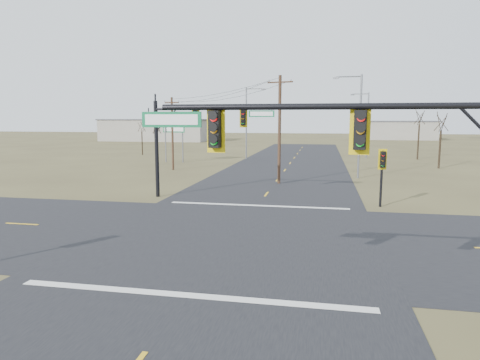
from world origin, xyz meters
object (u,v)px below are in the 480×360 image
mast_arm_near (365,152)px  bare_tree_d (420,117)px  utility_pole_far (172,132)px  streetlight_c (248,119)px  bare_tree_c (442,121)px  mast_arm_far (195,128)px  streetlight_b (366,122)px  streetlight_a (358,121)px  highway_sign (174,131)px  utility_pole_near (279,128)px  pedestal_signal_ne (382,164)px  bare_tree_a (157,126)px  bare_tree_b (142,126)px

mast_arm_near → bare_tree_d: size_ratio=1.37×
utility_pole_far → streetlight_c: 15.85m
bare_tree_c → mast_arm_far: bearing=-133.4°
streetlight_b → bare_tree_d: bearing=-8.5°
streetlight_a → highway_sign: bearing=161.2°
utility_pole_near → utility_pole_far: (-12.98, 8.28, -0.66)m
pedestal_signal_ne → bare_tree_a: bare_tree_a is taller
highway_sign → streetlight_c: 11.02m
pedestal_signal_ne → utility_pole_far: utility_pole_far is taller
utility_pole_near → bare_tree_c: utility_pole_near is taller
streetlight_a → bare_tree_d: 24.37m
mast_arm_near → streetlight_c: (-11.81, 48.97, 0.86)m
utility_pole_near → streetlight_a: streetlight_a is taller
mast_arm_far → streetlight_b: 39.16m
pedestal_signal_ne → bare_tree_d: bearing=65.5°
pedestal_signal_ne → bare_tree_b: (-32.72, 36.37, 1.79)m
bare_tree_a → bare_tree_d: bare_tree_d is taller
utility_pole_near → highway_sign: size_ratio=1.59×
mast_arm_far → bare_tree_c: mast_arm_far is taller
mast_arm_far → bare_tree_d: bearing=35.7°
bare_tree_d → streetlight_b: bearing=174.7°
utility_pole_far → mast_arm_far: bearing=-65.0°
pedestal_signal_ne → streetlight_c: (-14.51, 31.99, 2.88)m
pedestal_signal_ne → utility_pole_near: size_ratio=0.40×
pedestal_signal_ne → streetlight_c: size_ratio=0.38×
mast_arm_near → utility_pole_far: size_ratio=1.26×
mast_arm_far → streetlight_c: 31.13m
mast_arm_far → bare_tree_b: bearing=97.3°
mast_arm_far → streetlight_a: size_ratio=0.88×
pedestal_signal_ne → bare_tree_d: 37.70m
highway_sign → streetlight_c: bearing=44.2°
mast_arm_far → bare_tree_d: bare_tree_d is taller
mast_arm_far → bare_tree_a: 25.18m
utility_pole_near → bare_tree_c: size_ratio=1.36×
highway_sign → bare_tree_b: size_ratio=1.03×
utility_pole_far → streetlight_c: (6.12, 14.55, 1.44)m
utility_pole_near → bare_tree_a: (-17.13, 13.96, -0.05)m
streetlight_b → bare_tree_c: size_ratio=1.37×
pedestal_signal_ne → utility_pole_far: 27.05m
highway_sign → bare_tree_a: bearing=-108.7°
utility_pole_far → utility_pole_near: bearing=-32.5°
bare_tree_a → pedestal_signal_ne: bearing=-43.0°
mast_arm_near → highway_sign: (-20.73, 42.68, -0.63)m
streetlight_c → highway_sign: bearing=-148.2°
bare_tree_c → pedestal_signal_ne: bearing=-111.3°
highway_sign → bare_tree_b: highway_sign is taller
bare_tree_b → bare_tree_a: bearing=-59.1°
mast_arm_far → streetlight_c: bearing=71.1°
streetlight_c → bare_tree_b: bearing=163.0°
highway_sign → mast_arm_near: bearing=-55.1°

